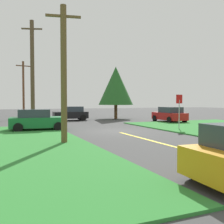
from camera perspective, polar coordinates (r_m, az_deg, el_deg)
name	(u,v)px	position (r m, az deg, el deg)	size (l,w,h in m)	color
ground_plane	(115,131)	(19.76, 0.58, -4.15)	(120.00, 120.00, 0.00)	#414141
lane_stripe_center	(182,149)	(12.88, 14.94, -7.70)	(0.20, 14.00, 0.01)	yellow
stop_sign	(179,105)	(21.31, 14.29, 1.39)	(0.68, 0.19, 2.75)	#9EA0A8
parked_car_near_building	(37,120)	(20.92, -15.85, -1.66)	(4.32, 2.46, 1.62)	#196B33
car_on_crossroad	(170,115)	(28.92, 12.30, -0.54)	(2.12, 4.20, 1.62)	red
car_approaching_junction	(71,114)	(31.02, -8.81, -0.32)	(3.96, 2.30, 1.62)	black
utility_pole_near	(64,73)	(14.10, -10.36, 8.27)	(1.79, 0.44, 7.19)	brown
utility_pole_mid	(32,73)	(24.90, -16.79, 8.14)	(1.76, 0.64, 9.41)	brown
utility_pole_far	(23,89)	(35.70, -18.56, 4.75)	(1.78, 0.51, 7.32)	brown
oak_tree_left	(116,86)	(33.37, 0.82, 5.67)	(4.36, 4.36, 6.57)	brown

